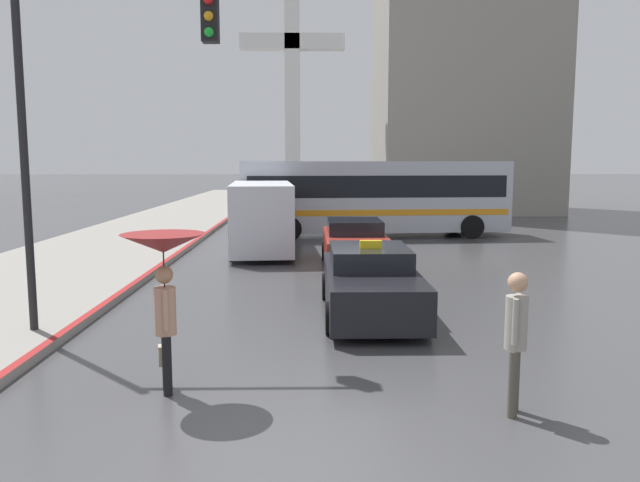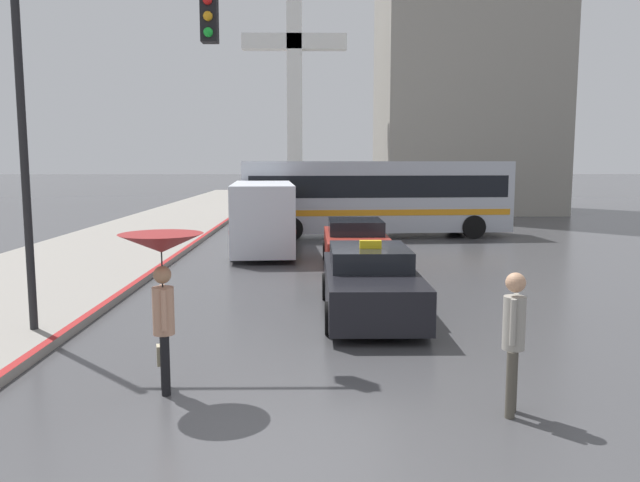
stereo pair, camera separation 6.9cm
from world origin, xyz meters
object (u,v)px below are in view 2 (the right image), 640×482
object	(u,v)px
monument_cross	(295,79)
pedestrian_with_umbrella	(162,262)
sedan_red	(356,245)
pedestrian_man	(514,332)
traffic_light	(96,93)
taxi	(370,283)
ambulance_van	(263,214)
city_bus	(375,195)

from	to	relation	value
monument_cross	pedestrian_with_umbrella	bearing A→B (deg)	-91.79
sedan_red	pedestrian_man	size ratio (longest dim) A/B	2.55
traffic_light	monument_cross	xyz separation A→B (m)	(2.63, 27.40, 3.74)
monument_cross	taxi	bearing A→B (deg)	-85.03
ambulance_van	monument_cross	xyz separation A→B (m)	(0.64, 16.91, 6.70)
sedan_red	pedestrian_with_umbrella	xyz separation A→B (m)	(-3.29, -10.23, 1.14)
monument_cross	pedestrian_man	bearing A→B (deg)	-83.49
pedestrian_with_umbrella	monument_cross	world-z (taller)	monument_cross
sedan_red	monument_cross	size ratio (longest dim) A/B	0.32
ambulance_van	monument_cross	size ratio (longest dim) A/B	0.41
taxi	sedan_red	size ratio (longest dim) A/B	1.03
sedan_red	pedestrian_with_umbrella	distance (m)	10.81
city_bus	pedestrian_with_umbrella	size ratio (longest dim) A/B	5.12
sedan_red	pedestrian_man	bearing A→B (deg)	96.08
sedan_red	city_bus	xyz separation A→B (m)	(1.33, 7.60, 1.08)
ambulance_van	city_bus	bearing A→B (deg)	-137.23
ambulance_van	pedestrian_with_umbrella	world-z (taller)	ambulance_van
ambulance_van	pedestrian_man	size ratio (longest dim) A/B	3.24
city_bus	pedestrian_man	xyz separation A→B (m)	(-0.16, -18.64, -0.69)
ambulance_van	pedestrian_man	world-z (taller)	ambulance_van
sedan_red	city_bus	size ratio (longest dim) A/B	0.41
traffic_light	pedestrian_man	bearing A→B (deg)	-29.72
traffic_light	monument_cross	bearing A→B (deg)	84.52
taxi	traffic_light	bearing A→B (deg)	18.73
taxi	ambulance_van	xyz separation A→B (m)	(-2.88, 8.84, 0.67)
sedan_red	city_bus	distance (m)	7.79
taxi	city_bus	distance (m)	13.59
city_bus	ambulance_van	bearing A→B (deg)	-47.39
taxi	sedan_red	bearing A→B (deg)	-91.08
sedan_red	city_bus	world-z (taller)	city_bus
city_bus	monument_cross	bearing A→B (deg)	-167.64
city_bus	pedestrian_with_umbrella	distance (m)	18.42
pedestrian_man	city_bus	bearing A→B (deg)	-157.55
taxi	pedestrian_man	world-z (taller)	pedestrian_man
sedan_red	pedestrian_with_umbrella	world-z (taller)	pedestrian_with_umbrella
sedan_red	ambulance_van	size ratio (longest dim) A/B	0.79
city_bus	pedestrian_man	world-z (taller)	city_bus
ambulance_van	sedan_red	bearing A→B (deg)	131.11
pedestrian_man	taxi	bearing A→B (deg)	-143.08
ambulance_van	monument_cross	world-z (taller)	monument_cross
city_bus	traffic_light	xyz separation A→B (m)	(-6.32, -15.12, 2.55)
pedestrian_man	traffic_light	distance (m)	7.79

